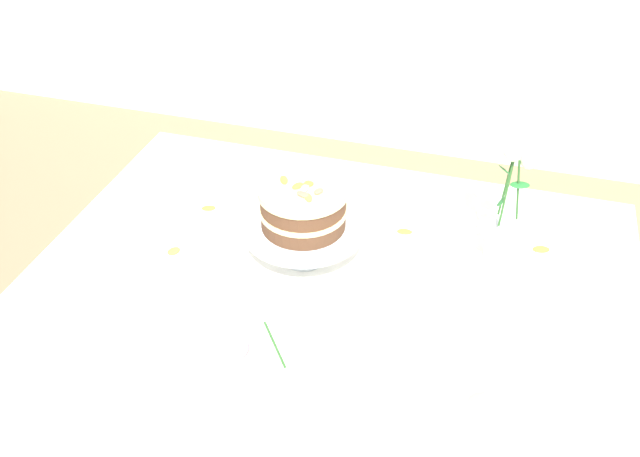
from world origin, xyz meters
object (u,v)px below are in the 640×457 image
at_px(dining_table, 328,310).
at_px(flower_vase, 504,217).
at_px(fallen_rose, 239,347).
at_px(layer_cake, 303,206).
at_px(teacup, 493,420).
at_px(cake_stand, 304,230).

xyz_separation_m(dining_table, flower_vase, (0.36, 0.19, 0.22)).
bearing_deg(fallen_rose, layer_cake, 84.25).
height_order(flower_vase, teacup, flower_vase).
distance_m(cake_stand, layer_cake, 0.07).
relative_size(layer_cake, flower_vase, 0.62).
xyz_separation_m(teacup, fallen_rose, (-0.51, 0.04, -0.00)).
bearing_deg(layer_cake, cake_stand, 131.51).
height_order(cake_stand, layer_cake, layer_cake).
height_order(layer_cake, teacup, layer_cake).
bearing_deg(flower_vase, teacup, -86.08).
bearing_deg(teacup, cake_stand, 142.09).
xyz_separation_m(dining_table, teacup, (0.40, -0.30, 0.12)).
bearing_deg(teacup, dining_table, 142.41).
relative_size(dining_table, teacup, 11.47).
distance_m(dining_table, cake_stand, 0.20).
bearing_deg(fallen_rose, cake_stand, 84.26).
relative_size(flower_vase, teacup, 2.72).
bearing_deg(fallen_rose, dining_table, 66.90).
relative_size(cake_stand, layer_cake, 1.41).
bearing_deg(flower_vase, dining_table, -152.16).
bearing_deg(flower_vase, layer_cake, -164.22).
bearing_deg(teacup, layer_cake, 142.10).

